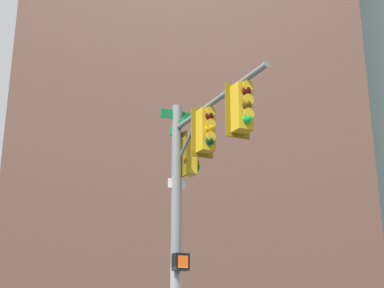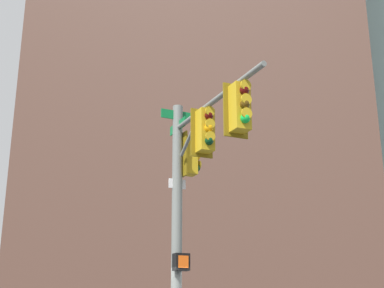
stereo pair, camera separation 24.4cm
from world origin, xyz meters
TOP-DOWN VIEW (x-y plane):
  - signal_pole_assembly at (0.86, -0.96)m, footprint 3.21×3.71m
  - building_brick_nearside at (-6.31, 26.71)m, footprint 24.74×16.40m
  - building_brick_midblock at (-8.42, 48.54)m, footprint 18.27×15.57m

SIDE VIEW (x-z plane):
  - signal_pole_assembly at x=0.86m, z-range 1.18..7.82m
  - building_brick_nearside at x=-6.31m, z-range 0.00..45.57m
  - building_brick_midblock at x=-8.42m, z-range 0.00..48.09m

